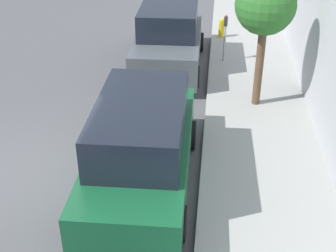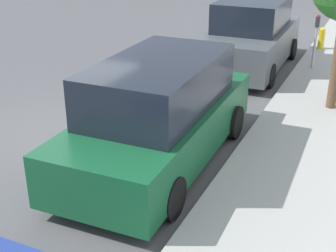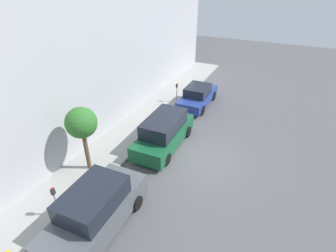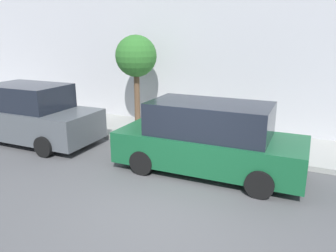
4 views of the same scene
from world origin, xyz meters
name	(u,v)px [view 4 (image 4 of 4)]	position (x,y,z in m)	size (l,w,h in m)	color
ground_plane	(166,210)	(0.00, 0.00, 0.00)	(60.00, 60.00, 0.00)	#515154
sidewalk	(228,141)	(4.84, 0.00, 0.07)	(2.69, 32.00, 0.15)	#9E9E99
parked_minivan_second	(209,139)	(2.31, -0.13, 0.92)	(2.02, 4.94, 1.90)	#14512D
parked_suv_third	(30,115)	(2.20, 6.17, 0.93)	(2.08, 4.84, 1.98)	#4C5156
parking_meter_far	(60,101)	(3.95, 6.47, 1.07)	(0.11, 0.15, 1.50)	#ADADB2
street_tree	(136,57)	(4.82, 3.51, 2.78)	(1.50, 1.50, 3.42)	brown
fire_hydrant	(17,111)	(3.85, 8.77, 0.49)	(0.20, 0.20, 0.69)	gold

